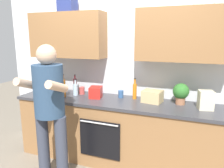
{
  "coord_description": "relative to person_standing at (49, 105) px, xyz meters",
  "views": [
    {
      "loc": [
        0.95,
        -2.67,
        1.74
      ],
      "look_at": [
        -0.01,
        -0.1,
        1.15
      ],
      "focal_mm": 34.54,
      "sensor_mm": 36.0,
      "label": 1
    }
  ],
  "objects": [
    {
      "name": "cup_ceramic",
      "position": [
        -0.04,
        0.86,
        -0.03
      ],
      "size": [
        0.08,
        0.08,
        0.11
      ],
      "primitive_type": "cylinder",
      "color": "#BF4C47",
      "rests_on": "counter"
    },
    {
      "name": "bottle_oil",
      "position": [
        -0.48,
        0.64,
        0.03
      ],
      "size": [
        0.07,
        0.07,
        0.27
      ],
      "color": "olive",
      "rests_on": "counter"
    },
    {
      "name": "back_wall_unit",
      "position": [
        0.55,
        0.99,
        0.51
      ],
      "size": [
        4.0,
        0.38,
        2.5
      ],
      "color": "silver",
      "rests_on": "ground"
    },
    {
      "name": "knife_block",
      "position": [
        -0.45,
        0.87,
        0.01
      ],
      "size": [
        0.1,
        0.14,
        0.26
      ],
      "color": "brown",
      "rests_on": "counter"
    },
    {
      "name": "cup_tea",
      "position": [
        0.57,
        0.88,
        -0.03
      ],
      "size": [
        0.08,
        0.08,
        0.11
      ],
      "primitive_type": "cylinder",
      "color": "#33598C",
      "rests_on": "counter"
    },
    {
      "name": "person_standing",
      "position": [
        0.0,
        0.0,
        0.0
      ],
      "size": [
        0.49,
        0.45,
        1.67
      ],
      "color": "#383D4C",
      "rests_on": "ground"
    },
    {
      "name": "bottle_syrup",
      "position": [
        -0.22,
        0.63,
        0.05
      ],
      "size": [
        0.07,
        0.07,
        0.33
      ],
      "color": "#8C4C14",
      "rests_on": "counter"
    },
    {
      "name": "grocery_bag_rice",
      "position": [
        1.68,
        0.75,
        0.03
      ],
      "size": [
        0.19,
        0.18,
        0.23
      ],
      "primitive_type": "cube",
      "rotation": [
        0.0,
        0.0,
        0.22
      ],
      "color": "beige",
      "rests_on": "counter"
    },
    {
      "name": "grocery_bag_crisps",
      "position": [
        0.24,
        0.75,
        -0.01
      ],
      "size": [
        0.2,
        0.23,
        0.16
      ],
      "primitive_type": "cube",
      "rotation": [
        0.0,
        0.0,
        0.22
      ],
      "color": "red",
      "rests_on": "counter"
    },
    {
      "name": "counter",
      "position": [
        0.55,
        0.71,
        -0.54
      ],
      "size": [
        2.84,
        0.67,
        0.9
      ],
      "color": "olive",
      "rests_on": "ground"
    },
    {
      "name": "bottle_juice",
      "position": [
        0.77,
        0.89,
        0.03
      ],
      "size": [
        0.06,
        0.06,
        0.3
      ],
      "color": "orange",
      "rests_on": "counter"
    },
    {
      "name": "bottle_wine",
      "position": [
        -0.17,
        0.88,
        0.03
      ],
      "size": [
        0.05,
        0.05,
        0.29
      ],
      "color": "#471419",
      "rests_on": "counter"
    },
    {
      "name": "grocery_bag_bread",
      "position": [
        1.03,
        0.82,
        -0.01
      ],
      "size": [
        0.28,
        0.25,
        0.16
      ],
      "primitive_type": "cube",
      "rotation": [
        0.0,
        0.0,
        -0.17
      ],
      "color": "tan",
      "rests_on": "counter"
    },
    {
      "name": "potted_herb",
      "position": [
        1.39,
        0.85,
        0.07
      ],
      "size": [
        0.2,
        0.2,
        0.27
      ],
      "color": "#9E6647",
      "rests_on": "counter"
    },
    {
      "name": "ground_plane",
      "position": [
        0.55,
        0.72,
        -0.99
      ],
      "size": [
        12.0,
        12.0,
        0.0
      ],
      "primitive_type": "plane",
      "color": "#756B5B"
    },
    {
      "name": "bottle_water",
      "position": [
        -0.1,
        0.77,
        0.0
      ],
      "size": [
        0.07,
        0.07,
        0.24
      ],
      "color": "silver",
      "rests_on": "counter"
    }
  ]
}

